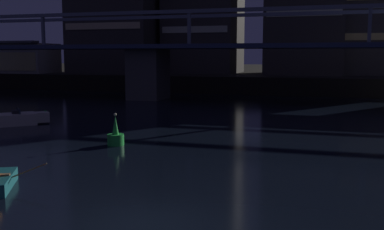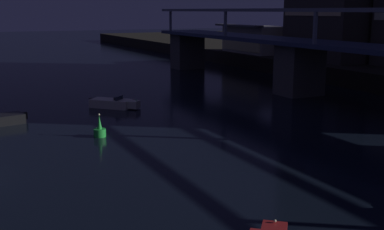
# 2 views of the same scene
# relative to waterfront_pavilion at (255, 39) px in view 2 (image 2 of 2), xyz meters

# --- Properties ---
(waterfront_pavilion) EXTENTS (12.40, 7.40, 4.70)m
(waterfront_pavilion) POSITION_rel_waterfront_pavilion_xyz_m (0.00, 0.00, 0.00)
(waterfront_pavilion) COLOR #B2AD9E
(waterfront_pavilion) RESTS_ON far_riverbank
(speedboat_near_right) EXTENTS (4.42, 4.35, 1.16)m
(speedboat_near_right) POSITION_rel_waterfront_pavilion_xyz_m (24.50, -32.52, -4.02)
(speedboat_near_right) COLOR beige
(speedboat_near_right) RESTS_ON ground
(channel_buoy) EXTENTS (0.90, 0.90, 1.76)m
(channel_buoy) POSITION_rel_waterfront_pavilion_xyz_m (34.73, -36.79, -3.96)
(channel_buoy) COLOR green
(channel_buoy) RESTS_ON ground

